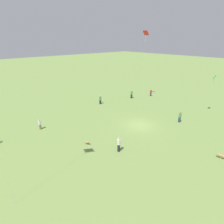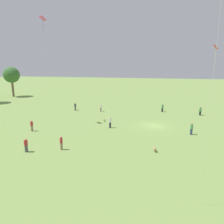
{
  "view_description": "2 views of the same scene",
  "coord_description": "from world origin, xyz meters",
  "px_view_note": "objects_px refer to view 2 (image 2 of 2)",
  "views": [
    {
      "loc": [
        -15.07,
        19.23,
        12.41
      ],
      "look_at": [
        0.44,
        5.31,
        3.61
      ],
      "focal_mm": 28.0,
      "sensor_mm": 36.0,
      "label": 1
    },
    {
      "loc": [
        -36.58,
        -0.71,
        10.53
      ],
      "look_at": [
        -2.71,
        6.72,
        2.71
      ],
      "focal_mm": 35.0,
      "sensor_mm": 36.0,
      "label": 2
    }
  ],
  "objects_px": {
    "person_5": "(32,126)",
    "kite_2": "(43,23)",
    "person_7": "(26,145)",
    "person_8": "(200,111)",
    "person_9": "(110,122)",
    "dog_1": "(104,120)",
    "person_0": "(101,108)",
    "person_1": "(162,108)",
    "dog_0": "(155,148)",
    "person_4": "(191,129)",
    "person_3": "(75,107)",
    "kite_3": "(215,49)",
    "person_2": "(61,143)"
  },
  "relations": [
    {
      "from": "person_3",
      "to": "person_9",
      "type": "relative_size",
      "value": 0.92
    },
    {
      "from": "person_4",
      "to": "person_7",
      "type": "bearing_deg",
      "value": 56.36
    },
    {
      "from": "person_2",
      "to": "dog_1",
      "type": "distance_m",
      "value": 14.26
    },
    {
      "from": "person_0",
      "to": "person_1",
      "type": "height_order",
      "value": "person_1"
    },
    {
      "from": "person_4",
      "to": "person_1",
      "type": "bearing_deg",
      "value": -47.02
    },
    {
      "from": "person_5",
      "to": "dog_0",
      "type": "relative_size",
      "value": 2.18
    },
    {
      "from": "person_9",
      "to": "kite_2",
      "type": "bearing_deg",
      "value": -138.83
    },
    {
      "from": "person_9",
      "to": "dog_1",
      "type": "distance_m",
      "value": 4.25
    },
    {
      "from": "person_1",
      "to": "person_3",
      "type": "xyz_separation_m",
      "value": [
        -2.78,
        19.26,
        -0.02
      ]
    },
    {
      "from": "kite_2",
      "to": "person_3",
      "type": "bearing_deg",
      "value": -18.43
    },
    {
      "from": "person_7",
      "to": "person_8",
      "type": "xyz_separation_m",
      "value": [
        24.56,
        -23.76,
        0.06
      ]
    },
    {
      "from": "person_0",
      "to": "person_4",
      "type": "height_order",
      "value": "person_4"
    },
    {
      "from": "kite_3",
      "to": "dog_0",
      "type": "distance_m",
      "value": 25.09
    },
    {
      "from": "person_0",
      "to": "person_3",
      "type": "xyz_separation_m",
      "value": [
        -0.18,
        5.92,
        0.06
      ]
    },
    {
      "from": "person_5",
      "to": "person_7",
      "type": "bearing_deg",
      "value": -5.66
    },
    {
      "from": "person_1",
      "to": "kite_2",
      "type": "distance_m",
      "value": 28.92
    },
    {
      "from": "person_4",
      "to": "person_9",
      "type": "bearing_deg",
      "value": 23.89
    },
    {
      "from": "person_2",
      "to": "person_7",
      "type": "xyz_separation_m",
      "value": [
        -1.55,
        3.86,
        -0.07
      ]
    },
    {
      "from": "person_0",
      "to": "dog_1",
      "type": "distance_m",
      "value": 8.48
    },
    {
      "from": "person_3",
      "to": "person_4",
      "type": "height_order",
      "value": "person_4"
    },
    {
      "from": "dog_0",
      "to": "person_3",
      "type": "bearing_deg",
      "value": 123.64
    },
    {
      "from": "person_5",
      "to": "kite_3",
      "type": "height_order",
      "value": "kite_3"
    },
    {
      "from": "person_9",
      "to": "kite_3",
      "type": "xyz_separation_m",
      "value": [
        10.78,
        -17.4,
        12.02
      ]
    },
    {
      "from": "person_0",
      "to": "person_7",
      "type": "relative_size",
      "value": 0.94
    },
    {
      "from": "person_4",
      "to": "kite_2",
      "type": "xyz_separation_m",
      "value": [
        1.31,
        23.94,
        15.92
      ]
    },
    {
      "from": "person_2",
      "to": "dog_0",
      "type": "bearing_deg",
      "value": 67.4
    },
    {
      "from": "person_4",
      "to": "person_7",
      "type": "relative_size",
      "value": 1.04
    },
    {
      "from": "person_4",
      "to": "kite_2",
      "type": "bearing_deg",
      "value": 24.51
    },
    {
      "from": "person_5",
      "to": "kite_2",
      "type": "xyz_separation_m",
      "value": [
        4.87,
        -0.39,
        15.91
      ]
    },
    {
      "from": "kite_2",
      "to": "dog_0",
      "type": "height_order",
      "value": "kite_2"
    },
    {
      "from": "person_1",
      "to": "kite_2",
      "type": "relative_size",
      "value": 0.1
    },
    {
      "from": "kite_2",
      "to": "dog_1",
      "type": "height_order",
      "value": "kite_2"
    },
    {
      "from": "person_2",
      "to": "person_3",
      "type": "bearing_deg",
      "value": 165.53
    },
    {
      "from": "kite_3",
      "to": "person_5",
      "type": "bearing_deg",
      "value": 162.54
    },
    {
      "from": "person_4",
      "to": "person_9",
      "type": "relative_size",
      "value": 0.95
    },
    {
      "from": "person_1",
      "to": "person_3",
      "type": "height_order",
      "value": "person_1"
    },
    {
      "from": "person_1",
      "to": "person_2",
      "type": "xyz_separation_m",
      "value": [
        -24.72,
        12.34,
        0.03
      ]
    },
    {
      "from": "kite_2",
      "to": "dog_0",
      "type": "xyz_separation_m",
      "value": [
        -9.04,
        -18.78,
        -16.41
      ]
    },
    {
      "from": "person_4",
      "to": "dog_1",
      "type": "height_order",
      "value": "person_4"
    },
    {
      "from": "person_0",
      "to": "person_1",
      "type": "xyz_separation_m",
      "value": [
        2.59,
        -13.34,
        0.08
      ]
    },
    {
      "from": "dog_0",
      "to": "person_8",
      "type": "bearing_deg",
      "value": 59.31
    },
    {
      "from": "person_0",
      "to": "person_8",
      "type": "relative_size",
      "value": 0.89
    },
    {
      "from": "kite_2",
      "to": "person_7",
      "type": "bearing_deg",
      "value": -179.51
    },
    {
      "from": "person_4",
      "to": "dog_1",
      "type": "relative_size",
      "value": 2.57
    },
    {
      "from": "dog_0",
      "to": "person_7",
      "type": "bearing_deg",
      "value": -175.93
    },
    {
      "from": "person_0",
      "to": "person_7",
      "type": "height_order",
      "value": "person_7"
    },
    {
      "from": "person_3",
      "to": "person_4",
      "type": "bearing_deg",
      "value": -156.05
    },
    {
      "from": "kite_2",
      "to": "kite_3",
      "type": "distance_m",
      "value": 30.69
    },
    {
      "from": "person_2",
      "to": "person_3",
      "type": "relative_size",
      "value": 1.04
    },
    {
      "from": "person_1",
      "to": "person_8",
      "type": "xyz_separation_m",
      "value": [
        -1.7,
        -7.56,
        0.02
      ]
    }
  ]
}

